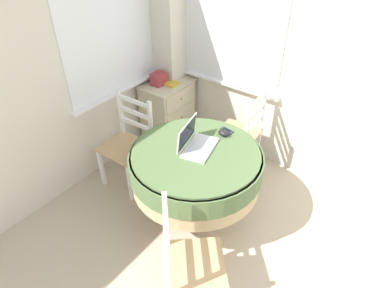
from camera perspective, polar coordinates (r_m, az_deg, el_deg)
corner_room_shell at (r=2.74m, az=1.48°, el=12.29°), size 4.25×4.72×2.55m
round_dining_table at (r=2.79m, az=0.65°, el=-3.80°), size 1.08×1.08×0.74m
laptop at (r=2.72m, az=0.57°, el=0.24°), size 0.39×0.31×0.22m
computer_mouse at (r=2.88m, az=5.28°, el=1.82°), size 0.06×0.10×0.05m
cell_phone at (r=2.96m, az=5.83°, el=2.28°), size 0.07×0.12×0.01m
dining_chair_near_back_window at (r=3.34m, az=-10.52°, el=-0.09°), size 0.41×0.44×0.92m
dining_chair_near_right_window at (r=3.46m, az=8.11°, el=1.57°), size 0.46×0.43×0.92m
dining_chair_camera_near at (r=2.35m, az=-0.72°, el=-19.64°), size 0.59×0.58×0.92m
corner_cabinet at (r=3.99m, az=-3.97°, el=5.50°), size 0.58×0.41×0.72m
storage_box at (r=3.77m, az=-5.60°, el=10.77°), size 0.15×0.13×0.13m
book_on_cabinet at (r=3.80m, az=-3.90°, el=10.14°), size 0.14×0.21×0.02m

